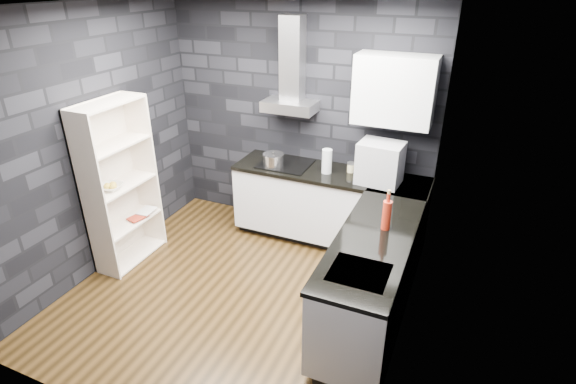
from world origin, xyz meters
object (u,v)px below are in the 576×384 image
Objects in this scene: glass_vase at (327,161)px; red_bottle at (387,215)px; appliance_garage at (380,163)px; bookshelf at (120,185)px; utensil_crock at (360,166)px; fruit_bowl at (111,187)px; pot at (273,161)px; storage_jar at (351,168)px.

glass_vase is 1.29m from red_bottle.
bookshelf reaches higher than appliance_garage.
utensil_crock is 0.60× the size of fruit_bowl.
red_bottle reaches higher than utensil_crock.
bookshelf reaches higher than red_bottle.
pot reaches higher than utensil_crock.
pot is at bearing 43.38° from fruit_bowl.
red_bottle is at bearing -30.13° from pot.
storage_jar is 2.57m from fruit_bowl.
storage_jar is 0.43× the size of fruit_bowl.
red_bottle reaches higher than pot.
fruit_bowl is at bearing -145.41° from glass_vase.
pot is 0.84× the size of glass_vase.
pot is 0.13× the size of bookshelf.
fruit_bowl is (-2.23, -1.48, -0.03)m from utensil_crock.
storage_jar is at bearing 120.20° from red_bottle.
storage_jar is at bearing -150.43° from utensil_crock.
fruit_bowl is at bearing -172.79° from red_bottle.
glass_vase is 1.03× the size of red_bottle.
fruit_bowl is at bearing -136.62° from pot.
pot is 0.99m from utensil_crock.
glass_vase is 2.30m from fruit_bowl.
red_bottle is (0.53, -1.13, 0.07)m from utensil_crock.
fruit_bowl is at bearing -148.57° from appliance_garage.
pot is 0.87× the size of red_bottle.
storage_jar is 0.72× the size of utensil_crock.
fruit_bowl is at bearing -105.85° from bookshelf.
storage_jar is 0.37× the size of red_bottle.
red_bottle is at bearing -59.80° from storage_jar.
storage_jar reaches higher than fruit_bowl.
red_bottle is 2.78m from fruit_bowl.
utensil_crock is (0.09, 0.05, 0.02)m from storage_jar.
pot is at bearing 149.87° from red_bottle.
pot is 2.37× the size of storage_jar.
glass_vase is 1.20× the size of fruit_bowl.
glass_vase reaches higher than storage_jar.
storage_jar is 0.05× the size of bookshelf.
storage_jar is at bearing 15.55° from bookshelf.
bookshelf reaches higher than storage_jar.
pot is 1.70× the size of utensil_crock.
glass_vase is 0.39m from utensil_crock.
glass_vase is at bearing 8.78° from pot.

